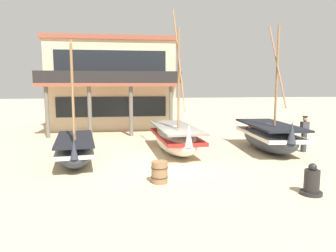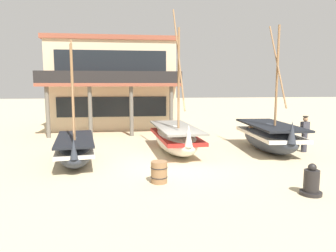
{
  "view_description": "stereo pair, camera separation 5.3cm",
  "coord_description": "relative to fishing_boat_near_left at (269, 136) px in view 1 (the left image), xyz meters",
  "views": [
    {
      "loc": [
        -1.75,
        -11.82,
        3.13
      ],
      "look_at": [
        0.0,
        1.0,
        1.4
      ],
      "focal_mm": 33.36,
      "sensor_mm": 36.0,
      "label": 1
    },
    {
      "loc": [
        -1.7,
        -11.83,
        3.13
      ],
      "look_at": [
        0.0,
        1.0,
        1.4
      ],
      "focal_mm": 33.36,
      "sensor_mm": 36.0,
      "label": 2
    }
  ],
  "objects": [
    {
      "name": "ground_plane",
      "position": [
        -4.94,
        -1.92,
        -0.72
      ],
      "size": [
        120.0,
        120.0,
        0.0
      ],
      "primitive_type": "plane",
      "color": "#CCB78E"
    },
    {
      "name": "fisherman_by_hull",
      "position": [
        1.53,
        -0.41,
        0.12
      ],
      "size": [
        0.39,
        0.27,
        1.68
      ],
      "color": "#33333D",
      "rests_on": "ground"
    },
    {
      "name": "fishing_boat_centre_large",
      "position": [
        -4.43,
        0.31,
        -0.04
      ],
      "size": [
        1.98,
        5.07,
        6.52
      ],
      "color": "silver",
      "rests_on": "ground"
    },
    {
      "name": "harbor_building_main",
      "position": [
        -7.59,
        10.62,
        2.45
      ],
      "size": [
        8.89,
        9.43,
        6.31
      ],
      "color": "beige",
      "rests_on": "ground"
    },
    {
      "name": "fishing_boat_near_left",
      "position": [
        0.0,
        0.0,
        0.0
      ],
      "size": [
        2.13,
        4.81,
        5.82
      ],
      "color": "#2D333D",
      "rests_on": "ground"
    },
    {
      "name": "capstan_winch",
      "position": [
        -1.47,
        -5.78,
        -0.36
      ],
      "size": [
        0.61,
        0.61,
        0.92
      ],
      "color": "black",
      "rests_on": "ground"
    },
    {
      "name": "fishing_boat_far_right",
      "position": [
        -8.71,
        -1.18,
        -0.14
      ],
      "size": [
        1.94,
        4.25,
        4.86
      ],
      "color": "#2D333D",
      "rests_on": "ground"
    },
    {
      "name": "wooden_barrel",
      "position": [
        -5.65,
        -4.11,
        -0.37
      ],
      "size": [
        0.56,
        0.56,
        0.7
      ],
      "color": "olive",
      "rests_on": "ground"
    }
  ]
}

